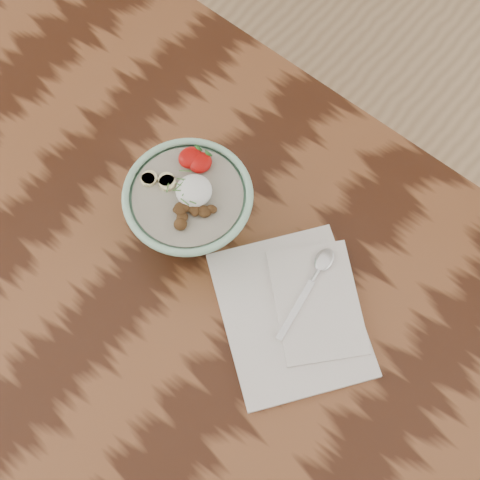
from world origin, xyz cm
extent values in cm
cube|color=#35190D|center=(0.00, 0.00, 73.00)|extent=(160.00, 90.00, 4.00)
cylinder|color=#4C2D19|center=(-72.00, 37.00, 35.50)|extent=(7.00, 7.00, 71.00)
cylinder|color=#9DD4B2|center=(0.28, 10.31, 75.60)|extent=(8.34, 8.34, 1.19)
torus|color=#9DD4B2|center=(0.28, 10.31, 85.33)|extent=(18.97, 18.97, 1.09)
cylinder|color=#A79F8A|center=(0.28, 10.31, 84.73)|extent=(16.09, 16.09, 0.99)
ellipsoid|color=white|center=(0.87, 11.09, 86.24)|extent=(5.25, 5.25, 2.89)
ellipsoid|color=#B00A08|center=(-3.15, 14.88, 86.16)|extent=(3.37, 3.71, 1.85)
cone|color=#286623|center=(-3.15, 16.40, 86.46)|extent=(1.40, 1.03, 1.52)
ellipsoid|color=#B00A08|center=(-1.47, 15.16, 86.13)|extent=(3.26, 3.59, 1.79)
cone|color=#286623|center=(-1.47, 16.63, 86.43)|extent=(1.40, 1.03, 1.52)
cylinder|color=#F3E7A0|center=(-3.15, 9.81, 85.63)|extent=(2.44, 2.44, 0.70)
cylinder|color=#F3E7A0|center=(-5.67, 8.76, 85.63)|extent=(2.29, 2.29, 0.70)
cylinder|color=#F3E7A0|center=(-5.64, 8.41, 85.63)|extent=(2.06, 2.06, 0.70)
cylinder|color=#F3E7A0|center=(-3.59, 10.09, 85.63)|extent=(2.32, 2.32, 0.70)
ellipsoid|color=#4E3117|center=(2.94, 8.98, 85.87)|extent=(2.22, 2.31, 1.09)
ellipsoid|color=#4E3117|center=(4.10, 9.73, 85.87)|extent=(2.58, 2.63, 1.00)
ellipsoid|color=#4E3117|center=(2.55, 8.95, 85.80)|extent=(1.93, 1.77, 1.29)
ellipsoid|color=#4E3117|center=(2.73, 6.06, 85.90)|extent=(2.48, 2.49, 1.23)
ellipsoid|color=#4E3117|center=(1.56, 8.45, 85.89)|extent=(2.16, 2.32, 1.35)
ellipsoid|color=#4E3117|center=(4.53, 10.68, 85.79)|extent=(1.97, 1.79, 1.10)
ellipsoid|color=#4E3117|center=(0.94, 7.72, 85.67)|extent=(1.80, 1.79, 0.94)
ellipsoid|color=#4E3117|center=(2.20, 7.07, 85.79)|extent=(1.87, 1.98, 0.85)
ellipsoid|color=#4E3117|center=(0.76, 7.51, 85.65)|extent=(1.55, 1.59, 0.74)
ellipsoid|color=#4E3117|center=(3.80, 9.74, 85.81)|extent=(2.31, 2.32, 1.16)
ellipsoid|color=#4E3117|center=(1.18, 7.85, 85.91)|extent=(2.87, 2.85, 1.36)
cylinder|color=#487B34|center=(-1.25, 11.08, 87.23)|extent=(1.37, 0.91, 0.23)
cylinder|color=#487B34|center=(2.35, 9.29, 87.23)|extent=(1.01, 0.47, 0.21)
cylinder|color=#487B34|center=(-0.86, 10.02, 87.23)|extent=(0.28, 1.61, 0.24)
cylinder|color=#487B34|center=(1.13, 10.90, 87.23)|extent=(1.00, 1.62, 0.24)
cylinder|color=#487B34|center=(0.98, 11.85, 87.23)|extent=(1.00, 0.85, 0.22)
cylinder|color=#487B34|center=(-0.63, 11.54, 87.23)|extent=(0.88, 1.35, 0.23)
cylinder|color=#487B34|center=(0.37, 11.15, 87.23)|extent=(0.86, 1.24, 0.23)
cylinder|color=#487B34|center=(-1.90, 8.74, 87.23)|extent=(0.91, 1.30, 0.23)
cylinder|color=#487B34|center=(-0.62, 10.24, 87.23)|extent=(1.71, 0.56, 0.24)
cylinder|color=#487B34|center=(-1.80, 12.36, 87.23)|extent=(1.55, 1.19, 0.24)
cylinder|color=#487B34|center=(-0.66, 9.26, 87.23)|extent=(1.13, 0.87, 0.22)
cylinder|color=#487B34|center=(0.35, 9.99, 87.23)|extent=(0.53, 1.79, 0.24)
cylinder|color=#487B34|center=(1.43, 8.64, 87.23)|extent=(1.57, 0.22, 0.23)
cube|color=white|center=(21.29, 8.56, 75.47)|extent=(31.54, 30.41, 0.95)
cube|color=white|center=(23.18, 12.34, 76.23)|extent=(21.61, 21.09, 0.57)
cube|color=silver|center=(21.61, 9.17, 76.67)|extent=(2.65, 10.36, 0.31)
cylinder|color=silver|center=(20.56, 15.60, 76.83)|extent=(1.06, 2.76, 0.63)
ellipsoid|color=silver|center=(20.14, 18.16, 76.94)|extent=(3.38, 4.52, 0.86)
camera|label=1|loc=(33.77, -18.23, 170.90)|focal=50.00mm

